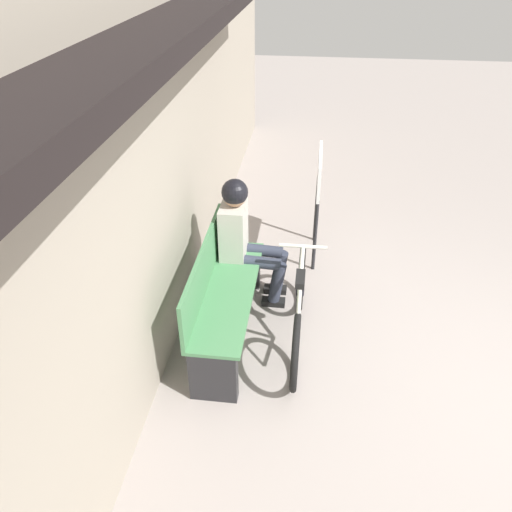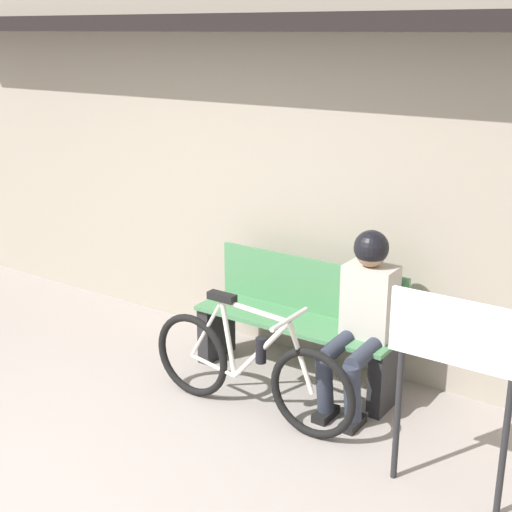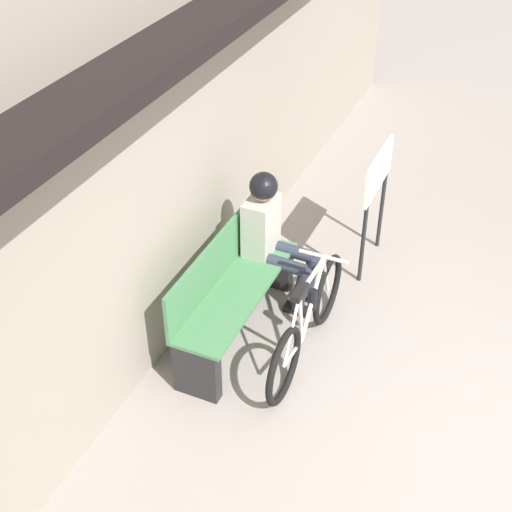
{
  "view_description": "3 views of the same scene",
  "coord_description": "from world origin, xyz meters",
  "px_view_note": "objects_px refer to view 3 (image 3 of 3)",
  "views": [
    {
      "loc": [
        -2.65,
        1.41,
        2.98
      ],
      "look_at": [
        0.55,
        1.8,
        0.86
      ],
      "focal_mm": 35.0,
      "sensor_mm": 36.0,
      "label": 1
    },
    {
      "loc": [
        3.0,
        -2.01,
        2.45
      ],
      "look_at": [
        0.37,
        1.84,
        0.96
      ],
      "focal_mm": 50.0,
      "sensor_mm": 36.0,
      "label": 2
    },
    {
      "loc": [
        -3.33,
        0.14,
        4.0
      ],
      "look_at": [
        0.52,
        1.84,
        0.9
      ],
      "focal_mm": 50.0,
      "sensor_mm": 36.0,
      "label": 3
    }
  ],
  "objects_px": {
    "park_bench_near": "(232,294)",
    "bicycle": "(307,322)",
    "person_seated": "(272,230)",
    "signboard": "(377,183)"
  },
  "relations": [
    {
      "from": "park_bench_near",
      "to": "bicycle",
      "type": "xyz_separation_m",
      "value": [
        0.01,
        -0.64,
        -0.08
      ]
    },
    {
      "from": "bicycle",
      "to": "signboard",
      "type": "xyz_separation_m",
      "value": [
        1.38,
        -0.11,
        0.52
      ]
    },
    {
      "from": "park_bench_near",
      "to": "bicycle",
      "type": "relative_size",
      "value": 0.98
    },
    {
      "from": "park_bench_near",
      "to": "person_seated",
      "type": "distance_m",
      "value": 0.64
    },
    {
      "from": "bicycle",
      "to": "person_seated",
      "type": "height_order",
      "value": "person_seated"
    },
    {
      "from": "signboard",
      "to": "bicycle",
      "type": "bearing_deg",
      "value": 175.61
    },
    {
      "from": "signboard",
      "to": "person_seated",
      "type": "bearing_deg",
      "value": 142.57
    },
    {
      "from": "bicycle",
      "to": "person_seated",
      "type": "xyz_separation_m",
      "value": [
        0.55,
        0.53,
        0.38
      ]
    },
    {
      "from": "person_seated",
      "to": "signboard",
      "type": "relative_size",
      "value": 1.06
    },
    {
      "from": "park_bench_near",
      "to": "signboard",
      "type": "height_order",
      "value": "signboard"
    }
  ]
}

